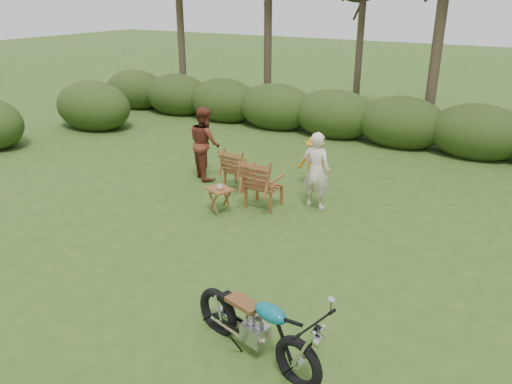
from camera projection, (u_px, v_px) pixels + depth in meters
The scene contains 10 objects.
ground at pixel (223, 301), 7.06m from camera, with size 80.00×80.00×0.00m, color #2A4617.
tree_line at pixel (441, 2), 13.18m from camera, with size 22.52×11.62×8.14m.
motorcycle at pixel (255, 354), 6.03m from camera, with size 1.88×0.72×1.07m, color #0E9EB7, non-canonical shape.
lawn_chair_right at pixel (264, 206), 10.16m from camera, with size 0.72×0.72×1.04m, color #5A3216, non-canonical shape.
lawn_chair_left at pixel (240, 187), 11.14m from camera, with size 0.62×0.62×0.91m, color brown, non-canonical shape.
side_table at pixel (220, 200), 9.79m from camera, with size 0.50×0.42×0.51m, color brown, non-canonical shape.
cup at pixel (220, 187), 9.62m from camera, with size 0.12×0.12×0.10m, color beige.
adult_a at pixel (315, 207), 10.12m from camera, with size 0.57×0.38×1.57m, color beige.
adult_b at pixel (206, 177), 11.76m from camera, with size 0.82×0.64×1.68m, color maroon.
child at pixel (313, 187), 11.16m from camera, with size 0.75×0.43×1.17m, color orange.
Camera 1 is at (3.44, -4.91, 4.07)m, focal length 35.00 mm.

